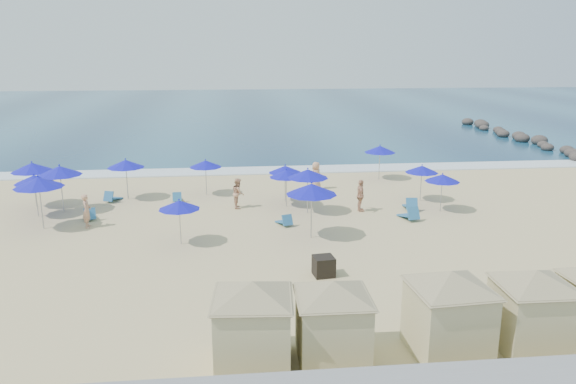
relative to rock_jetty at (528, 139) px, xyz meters
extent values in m
plane|color=#D0BA84|center=(-24.01, -24.90, -0.36)|extent=(160.00, 160.00, 0.00)
cube|color=navy|center=(-24.01, 30.10, -0.33)|extent=(160.00, 80.00, 0.06)
cube|color=white|center=(-24.01, -9.40, -0.32)|extent=(160.00, 2.50, 0.08)
ellipsoid|color=#2E2827|center=(-0.01, -6.90, -0.02)|extent=(1.24, 1.24, 0.81)
ellipsoid|color=#2E2827|center=(0.47, -5.40, -0.04)|extent=(1.16, 1.16, 0.75)
ellipsoid|color=#2E2827|center=(-0.37, -3.90, -0.06)|extent=(1.08, 1.08, 0.70)
ellipsoid|color=#2E2827|center=(0.11, -2.40, -0.09)|extent=(1.00, 1.00, 0.65)
ellipsoid|color=#2E2827|center=(0.59, -0.90, 0.05)|extent=(1.48, 1.48, 0.96)
ellipsoid|color=#2E2827|center=(-0.25, 0.60, 0.02)|extent=(1.40, 1.40, 0.91)
ellipsoid|color=#2E2827|center=(0.23, 2.10, 0.00)|extent=(1.32, 1.32, 0.86)
ellipsoid|color=#2E2827|center=(-0.61, 3.60, -0.02)|extent=(1.24, 1.24, 0.81)
ellipsoid|color=#2E2827|center=(-0.13, 5.10, -0.04)|extent=(1.16, 1.16, 0.75)
ellipsoid|color=#2E2827|center=(0.35, 6.60, -0.06)|extent=(1.08, 1.08, 0.70)
ellipsoid|color=#2E2827|center=(-0.49, 8.10, -0.09)|extent=(1.00, 1.00, 0.65)
ellipsoid|color=#2E2827|center=(-0.01, 9.60, 0.05)|extent=(1.48, 1.48, 0.96)
ellipsoid|color=#2E2827|center=(0.47, 11.10, 0.02)|extent=(1.40, 1.40, 0.91)
ellipsoid|color=#2E2827|center=(-0.37, 12.60, 0.00)|extent=(1.32, 1.32, 0.86)
cube|color=black|center=(-23.87, -28.60, 0.02)|extent=(0.86, 0.86, 0.77)
cube|color=#C7B988|center=(-26.86, -34.64, 0.64)|extent=(2.16, 2.16, 2.01)
cube|color=#998963|center=(-26.86, -34.64, 1.65)|extent=(2.27, 2.27, 0.08)
pyramid|color=#998963|center=(-26.86, -34.64, 2.15)|extent=(4.39, 4.39, 0.50)
cube|color=#C7B988|center=(-24.63, -34.59, 0.59)|extent=(1.95, 1.95, 1.91)
cube|color=#998963|center=(-24.63, -34.59, 1.55)|extent=(2.05, 2.05, 0.08)
pyramid|color=#998963|center=(-24.63, -34.59, 2.03)|extent=(4.19, 4.19, 0.48)
cube|color=#C7B988|center=(-21.28, -34.59, 0.65)|extent=(2.17, 2.17, 2.03)
cube|color=#998963|center=(-21.28, -34.59, 1.67)|extent=(2.28, 2.28, 0.08)
pyramid|color=#998963|center=(-21.28, -34.59, 2.17)|extent=(4.44, 4.44, 0.51)
cube|color=#C7B988|center=(-18.74, -34.54, 0.62)|extent=(2.00, 2.00, 1.95)
cube|color=#998963|center=(-18.74, -34.54, 1.59)|extent=(2.10, 2.10, 0.08)
pyramid|color=#998963|center=(-18.74, -34.54, 2.08)|extent=(4.28, 4.28, 0.49)
cylinder|color=#A5A8AD|center=(-37.44, -19.26, 0.55)|extent=(0.05, 0.05, 1.83)
cone|color=#1111B8|center=(-37.44, -19.26, 1.64)|extent=(2.02, 2.02, 0.43)
sphere|color=#1111B8|center=(-37.44, -19.26, 1.90)|extent=(0.08, 0.08, 0.08)
cylinder|color=#A5A8AD|center=(-36.36, -18.50, 0.68)|extent=(0.05, 0.05, 2.07)
cone|color=#1111B8|center=(-36.36, -18.50, 1.90)|extent=(2.29, 2.29, 0.49)
sphere|color=#1111B8|center=(-36.36, -18.50, 2.20)|extent=(0.09, 0.09, 0.09)
cylinder|color=#A5A8AD|center=(-33.35, -16.20, 0.60)|extent=(0.05, 0.05, 1.92)
cone|color=#1111B8|center=(-33.35, -16.20, 1.74)|extent=(2.13, 2.13, 0.46)
sphere|color=#1111B8|center=(-33.35, -16.20, 2.02)|extent=(0.08, 0.08, 0.08)
cylinder|color=#A5A8AD|center=(-29.66, -24.37, 0.48)|extent=(0.04, 0.04, 1.68)
cone|color=#1111B8|center=(-29.66, -24.37, 1.47)|extent=(1.85, 1.85, 0.40)
sphere|color=#1111B8|center=(-29.66, -24.37, 1.71)|extent=(0.07, 0.07, 0.07)
cylinder|color=#A5A8AD|center=(-28.82, -15.69, 0.50)|extent=(0.05, 0.05, 1.73)
cone|color=#1111B8|center=(-28.82, -15.69, 1.53)|extent=(1.92, 1.92, 0.41)
sphere|color=#1111B8|center=(-28.82, -15.69, 1.78)|extent=(0.07, 0.07, 0.07)
cylinder|color=#A5A8AD|center=(-24.31, -18.72, 0.49)|extent=(0.04, 0.04, 1.71)
cone|color=#1111B8|center=(-24.31, -18.72, 1.50)|extent=(1.89, 1.89, 0.40)
sphere|color=#1111B8|center=(-24.31, -18.72, 1.75)|extent=(0.07, 0.07, 0.07)
cylinder|color=#A5A8AD|center=(-23.71, -24.10, 0.70)|extent=(0.06, 0.06, 2.13)
cone|color=#1111B8|center=(-23.71, -24.10, 1.97)|extent=(2.36, 2.36, 0.51)
sphere|color=#1111B8|center=(-23.71, -24.10, 2.28)|extent=(0.09, 0.09, 0.09)
cylinder|color=#A5A8AD|center=(-24.27, -17.67, 0.50)|extent=(0.05, 0.05, 1.73)
cone|color=#1111B8|center=(-24.27, -17.67, 1.52)|extent=(1.91, 1.91, 0.41)
sphere|color=#1111B8|center=(-24.27, -17.67, 1.77)|extent=(0.07, 0.07, 0.07)
cylinder|color=#A5A8AD|center=(-23.32, -20.13, 0.62)|extent=(0.05, 0.05, 1.97)
cone|color=#1111B8|center=(-23.32, -20.13, 1.79)|extent=(2.18, 2.18, 0.47)
sphere|color=#1111B8|center=(-23.32, -20.13, 2.08)|extent=(0.08, 0.08, 0.08)
cylinder|color=#A5A8AD|center=(-17.46, -12.78, 0.57)|extent=(0.05, 0.05, 1.87)
cone|color=#1111B8|center=(-17.46, -12.78, 1.68)|extent=(2.07, 2.07, 0.44)
sphere|color=#1111B8|center=(-17.46, -12.78, 1.95)|extent=(0.08, 0.08, 0.08)
cylinder|color=#A5A8AD|center=(-16.51, -18.36, 0.49)|extent=(0.04, 0.04, 1.71)
cone|color=#1111B8|center=(-16.51, -18.36, 1.50)|extent=(1.89, 1.89, 0.40)
sphere|color=#1111B8|center=(-16.51, -18.36, 1.75)|extent=(0.07, 0.07, 0.07)
cylinder|color=#A5A8AD|center=(-16.13, -20.55, 0.48)|extent=(0.04, 0.04, 1.69)
cone|color=#1111B8|center=(-16.13, -20.55, 1.48)|extent=(1.87, 1.87, 0.40)
sphere|color=#1111B8|center=(-16.13, -20.55, 1.73)|extent=(0.07, 0.07, 0.07)
cylinder|color=#A5A8AD|center=(-36.52, -21.42, 0.71)|extent=(0.06, 0.06, 2.14)
cone|color=#1111B8|center=(-36.52, -21.42, 1.97)|extent=(2.36, 2.36, 0.51)
sphere|color=#1111B8|center=(-36.52, -21.42, 2.28)|extent=(0.09, 0.09, 0.09)
cylinder|color=#A5A8AD|center=(-38.16, -17.28, 0.66)|extent=(0.05, 0.05, 2.04)
cone|color=#1111B8|center=(-38.16, -17.28, 1.87)|extent=(2.26, 2.26, 0.48)
sphere|color=#1111B8|center=(-38.16, -17.28, 2.16)|extent=(0.09, 0.09, 0.09)
cube|color=#2A679A|center=(-34.66, -19.98, -0.20)|extent=(0.89, 1.31, 0.33)
cube|color=#2A679A|center=(-34.52, -20.46, 0.04)|extent=(0.63, 0.48, 0.58)
cube|color=#2A679A|center=(-34.11, -16.53, -0.20)|extent=(0.93, 1.30, 0.33)
cube|color=#2A679A|center=(-34.28, -16.99, 0.04)|extent=(0.63, 0.50, 0.57)
cube|color=#2A679A|center=(-30.46, -16.93, -0.22)|extent=(0.60, 1.11, 0.29)
cube|color=#2A679A|center=(-30.42, -17.37, 0.00)|extent=(0.53, 0.34, 0.52)
cube|color=#2A679A|center=(-24.79, -22.00, -0.22)|extent=(0.83, 1.19, 0.30)
cube|color=#2A679A|center=(-24.64, -22.44, 0.00)|extent=(0.58, 0.45, 0.53)
cube|color=#2A679A|center=(-18.30, -21.69, -0.19)|extent=(0.86, 1.41, 0.36)
cube|color=#2A679A|center=(-18.20, -22.23, 0.08)|extent=(0.67, 0.47, 0.64)
cube|color=#2A679A|center=(-17.63, -19.93, -0.19)|extent=(0.78, 1.37, 0.36)
cube|color=#2A679A|center=(-17.70, -20.47, 0.07)|extent=(0.65, 0.43, 0.63)
imported|color=tan|center=(-34.41, -21.41, 0.47)|extent=(0.43, 0.63, 1.67)
imported|color=tan|center=(-26.97, -18.69, 0.46)|extent=(0.64, 0.81, 1.65)
imported|color=tan|center=(-20.44, -20.10, 0.51)|extent=(0.43, 1.02, 1.74)
imported|color=tan|center=(-22.08, -15.03, 0.50)|extent=(1.00, 0.97, 1.73)
camera|label=1|loc=(-27.36, -48.62, 8.23)|focal=35.00mm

